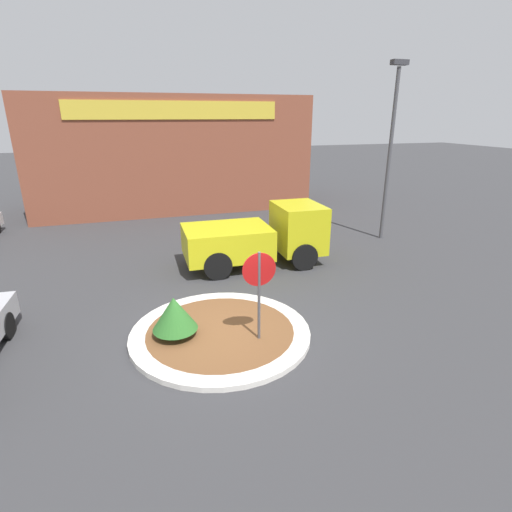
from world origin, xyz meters
TOP-DOWN VIEW (x-y plane):
  - ground_plane at (0.00, 0.00)m, footprint 120.00×120.00m
  - traffic_island at (0.00, 0.00)m, footprint 4.56×4.56m
  - stop_sign at (0.81, -0.66)m, footprint 0.81×0.07m
  - island_shrub at (-1.11, 0.09)m, footprint 1.11×1.11m
  - utility_truck at (2.55, 4.59)m, footprint 5.14×2.40m
  - storefront_building at (0.79, 15.98)m, footprint 15.29×6.07m
  - light_pole at (8.88, 6.11)m, footprint 0.70×0.30m

SIDE VIEW (x-z plane):
  - ground_plane at x=0.00m, z-range 0.00..0.00m
  - traffic_island at x=0.00m, z-range 0.00..0.13m
  - island_shrub at x=-1.11m, z-range 0.23..1.26m
  - utility_truck at x=2.55m, z-range 0.00..2.18m
  - stop_sign at x=0.81m, z-range 0.48..2.84m
  - storefront_building at x=0.79m, z-range 0.00..6.34m
  - light_pole at x=8.88m, z-range 0.57..7.94m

